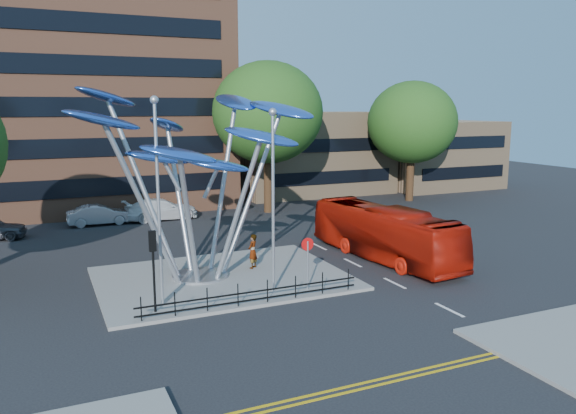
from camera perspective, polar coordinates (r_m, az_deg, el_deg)
name	(u,v)px	position (r m, az deg, el deg)	size (l,w,h in m)	color
ground	(291,317)	(23.40, 0.26, -11.13)	(120.00, 120.00, 0.00)	black
traffic_island	(223,278)	(28.35, -6.67, -7.20)	(12.00, 9.00, 0.15)	slate
double_yellow_near	(370,382)	(18.59, 8.30, -17.14)	(40.00, 0.12, 0.01)	gold
double_yellow_far	(375,386)	(18.36, 8.82, -17.51)	(40.00, 0.12, 0.01)	gold
brick_tower	(66,27)	(52.35, -21.62, 16.60)	(25.00, 15.00, 30.00)	brown
low_building_near	(312,153)	(55.96, 2.48, 5.52)	(15.00, 8.00, 8.00)	tan
low_building_far	(438,155)	(61.95, 15.03, 5.17)	(12.00, 8.00, 7.00)	tan
tree_right	(268,113)	(45.19, -2.07, 9.56)	(8.80, 8.80, 12.11)	black
tree_far	(412,123)	(52.12, 12.50, 8.38)	(8.00, 8.00, 10.81)	black
leaf_sculpture	(194,141)	(27.48, -9.53, 6.62)	(12.72, 9.54, 9.51)	#9EA0A5
street_lamp_left	(158,183)	(23.99, -13.10, 2.37)	(0.36, 0.36, 8.80)	#9EA0A5
street_lamp_right	(273,184)	(24.99, -1.53, 2.32)	(0.36, 0.36, 8.30)	#9EA0A5
traffic_light_island	(153,254)	(23.46, -13.56, -4.66)	(0.28, 0.18, 3.42)	black
no_entry_sign_island	(308,255)	(25.82, 2.00, -4.85)	(0.60, 0.10, 2.45)	#9EA0A5
pedestrian_railing_front	(253,295)	(24.33, -3.59, -8.93)	(10.00, 0.06, 1.00)	black
red_bus	(384,233)	(31.98, 9.75, -2.63)	(2.53, 10.81, 3.01)	#A71407
pedestrian	(253,251)	(29.45, -3.61, -4.50)	(0.66, 0.43, 1.81)	gray
parked_car_mid	(99,215)	(43.09, -18.61, -0.76)	(1.57, 4.51, 1.49)	#9C9EA3
parked_car_right	(161,209)	(43.80, -12.77, -0.22)	(2.26, 5.55, 1.61)	silver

